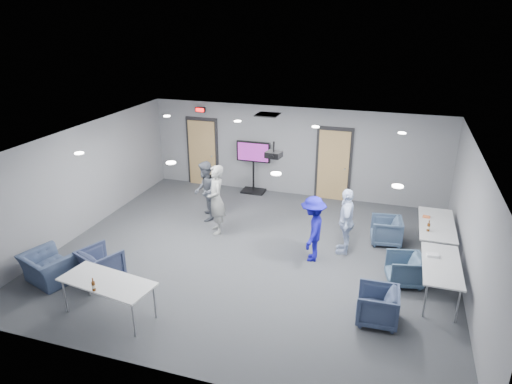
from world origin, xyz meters
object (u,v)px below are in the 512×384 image
(person_c, at_px, (346,221))
(chair_front_a, at_px, (101,264))
(chair_right_c, at_px, (377,306))
(projector, at_px, (274,154))
(table_right_b, at_px, (441,266))
(chair_right_a, at_px, (386,231))
(bottle_right, at_px, (428,227))
(person_a, at_px, (216,200))
(person_d, at_px, (313,229))
(table_front_left, at_px, (107,283))
(bottle_front, at_px, (94,286))
(tv_stand, at_px, (253,164))
(chair_right_b, at_px, (404,269))
(table_right_a, at_px, (437,225))
(person_b, at_px, (205,191))
(chair_front_b, at_px, (48,268))

(person_c, bearing_deg, chair_front_a, -64.36)
(chair_right_c, xyz_separation_m, projector, (-2.49, 1.87, 2.07))
(chair_front_a, xyz_separation_m, table_right_b, (6.71, 1.48, 0.33))
(chair_right_a, distance_m, bottle_right, 1.17)
(person_a, bearing_deg, person_d, 45.65)
(person_a, xyz_separation_m, chair_front_a, (-1.47, -2.81, -0.54))
(person_d, distance_m, table_front_left, 4.48)
(bottle_front, distance_m, bottle_right, 7.05)
(chair_right_c, distance_m, table_right_b, 1.65)
(person_d, distance_m, tv_stand, 4.39)
(table_front_left, bearing_deg, chair_right_c, 23.83)
(person_a, xyz_separation_m, chair_right_b, (4.59, -1.04, -0.57))
(person_a, xyz_separation_m, tv_stand, (0.02, 2.93, 0.03))
(person_d, height_order, chair_right_c, person_d)
(chair_right_b, bearing_deg, person_c, -137.94)
(chair_right_b, distance_m, table_front_left, 5.87)
(person_c, distance_m, table_right_a, 2.10)
(person_a, bearing_deg, table_front_left, -39.12)
(table_front_left, bearing_deg, person_c, 52.89)
(person_d, bearing_deg, chair_front_a, -64.26)
(person_b, bearing_deg, projector, 40.91)
(projector, bearing_deg, tv_stand, 122.66)
(person_b, relative_size, chair_right_c, 2.21)
(chair_front_b, xyz_separation_m, table_front_left, (1.88, -0.60, 0.37))
(chair_front_b, bearing_deg, table_right_b, -147.59)
(person_a, relative_size, bottle_right, 6.89)
(chair_front_b, bearing_deg, bottle_front, 172.09)
(chair_right_b, bearing_deg, person_d, -113.37)
(bottle_front, relative_size, projector, 0.69)
(person_c, xyz_separation_m, chair_right_c, (0.90, -2.45, -0.46))
(table_right_b, bearing_deg, chair_front_a, 102.42)
(chair_front_a, distance_m, table_front_left, 1.38)
(bottle_front, relative_size, bottle_right, 0.97)
(person_b, bearing_deg, tv_stand, 146.14)
(person_b, bearing_deg, chair_right_b, 52.82)
(person_d, relative_size, table_right_a, 0.81)
(table_right_a, height_order, table_front_left, same)
(person_c, bearing_deg, table_right_a, 102.72)
(person_c, distance_m, tv_stand, 4.40)
(person_d, relative_size, bottle_front, 6.08)
(chair_front_b, bearing_deg, tv_stand, -93.29)
(person_d, xyz_separation_m, projector, (-0.93, -0.00, 1.64))
(bottle_front, bearing_deg, person_c, 46.72)
(person_a, relative_size, chair_right_b, 2.55)
(table_front_left, bearing_deg, chair_front_a, 140.12)
(person_a, xyz_separation_m, chair_front_b, (-2.46, -3.21, -0.57))
(person_b, xyz_separation_m, chair_right_c, (4.72, -3.15, -0.48))
(table_front_left, bearing_deg, person_d, 53.59)
(person_d, bearing_deg, person_b, -114.58)
(person_b, height_order, table_front_left, person_b)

